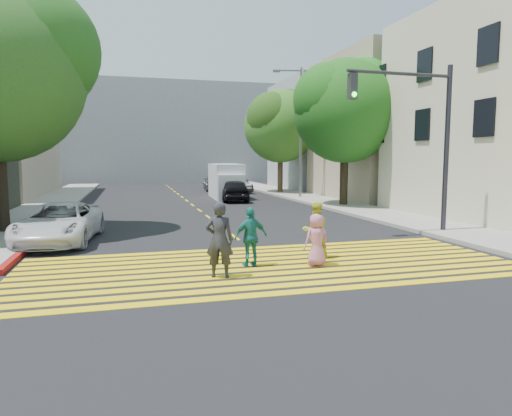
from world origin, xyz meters
name	(u,v)px	position (x,y,z in m)	size (l,w,h in m)	color
ground	(288,278)	(0.00, 0.00, 0.00)	(120.00, 120.00, 0.00)	black
sidewalk_left	(56,201)	(-8.50, 22.00, 0.07)	(3.00, 40.00, 0.15)	gray
sidewalk_right	(338,205)	(8.50, 15.00, 0.07)	(3.00, 60.00, 0.15)	gray
curb_red	(31,244)	(-6.90, 6.00, 0.08)	(0.20, 8.00, 0.16)	maroon
crosswalk	(273,266)	(0.00, 1.28, 0.01)	(13.40, 5.30, 0.01)	yellow
lane_line	(184,199)	(0.00, 22.50, 0.01)	(0.12, 34.40, 0.01)	yellow
building_right_tan	(398,129)	(15.00, 19.00, 5.00)	(10.00, 10.00, 10.00)	tan
building_right_grey	(333,136)	(15.00, 30.00, 5.00)	(10.00, 10.00, 10.00)	gray
backdrop_block	(160,133)	(0.00, 48.00, 6.00)	(30.00, 8.00, 12.00)	gray
tree_right_near	(346,106)	(8.70, 14.60, 5.98)	(6.94, 6.40, 8.84)	black
tree_right_far	(281,122)	(8.30, 25.57, 5.81)	(7.78, 7.77, 8.61)	#3C2E1A
pedestrian_man	(219,240)	(-1.62, 0.46, 0.94)	(0.68, 0.45, 1.88)	#29292E
pedestrian_woman	(315,230)	(1.47, 1.85, 0.83)	(0.81, 0.63, 1.66)	#CAD13C
pedestrian_child	(316,240)	(1.14, 0.96, 0.71)	(0.70, 0.45, 1.43)	#C57091
pedestrian_extra	(251,237)	(-0.59, 1.38, 0.81)	(0.95, 0.39, 1.61)	#1E756D
white_sedan	(60,223)	(-6.08, 6.49, 0.69)	(2.28, 4.94, 1.37)	silver
dark_car_near	(234,190)	(3.05, 19.83, 0.75)	(1.77, 4.40, 1.50)	black
silver_car	(215,182)	(3.72, 30.48, 0.73)	(2.04, 5.01, 1.45)	gray
dark_car_parked	(238,185)	(5.02, 27.14, 0.67)	(1.41, 4.05, 1.33)	#252429
white_van	(226,182)	(3.02, 22.14, 1.18)	(2.23, 5.35, 2.48)	silver
traffic_signal	(421,125)	(6.80, 4.61, 4.13)	(4.35, 0.40, 6.38)	#27252E
street_lamp	(298,124)	(7.88, 20.46, 5.29)	(2.07, 0.64, 9.21)	slate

